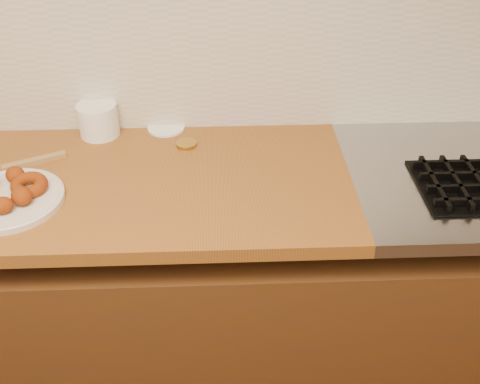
% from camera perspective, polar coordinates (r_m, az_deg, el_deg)
% --- Properties ---
extents(base_cabinet, '(3.60, 0.60, 0.77)m').
position_cam_1_polar(base_cabinet, '(1.90, -5.88, -11.43)').
color(base_cabinet, '#4A280E').
rests_on(base_cabinet, floor).
extents(backsplash, '(3.60, 0.02, 0.60)m').
position_cam_1_polar(backsplash, '(1.70, -7.12, 15.60)').
color(backsplash, beige).
rests_on(backsplash, wall_back).
extents(donut_plate, '(0.28, 0.28, 0.02)m').
position_cam_1_polar(donut_plate, '(1.58, -22.36, -0.74)').
color(donut_plate, beige).
rests_on(donut_plate, butcher_block).
extents(ring_donut, '(0.13, 0.13, 0.04)m').
position_cam_1_polar(ring_donut, '(1.57, -20.66, 0.66)').
color(ring_donut, '#7B2602').
rests_on(ring_donut, donut_plate).
extents(fried_dough_chunks, '(0.18, 0.20, 0.05)m').
position_cam_1_polar(fried_dough_chunks, '(1.57, -23.15, 0.06)').
color(fried_dough_chunks, '#7B2602').
rests_on(fried_dough_chunks, donut_plate).
extents(plastic_tub, '(0.14, 0.14, 0.10)m').
position_cam_1_polar(plastic_tub, '(1.79, -14.20, 7.13)').
color(plastic_tub, white).
rests_on(plastic_tub, butcher_block).
extents(tub_lid, '(0.12, 0.12, 0.01)m').
position_cam_1_polar(tub_lid, '(1.81, -7.51, 6.50)').
color(tub_lid, white).
rests_on(tub_lid, butcher_block).
extents(brass_jar_lid, '(0.07, 0.07, 0.01)m').
position_cam_1_polar(brass_jar_lid, '(1.71, -5.47, 4.88)').
color(brass_jar_lid, '#B08632').
rests_on(brass_jar_lid, butcher_block).
extents(wooden_utensil, '(0.17, 0.10, 0.01)m').
position_cam_1_polar(wooden_utensil, '(1.72, -20.17, 2.97)').
color(wooden_utensil, olive).
rests_on(wooden_utensil, butcher_block).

